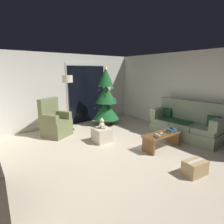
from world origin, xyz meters
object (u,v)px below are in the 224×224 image
(christmas_tree, at_px, (106,99))
(armchair, at_px, (55,123))
(teddy_bear_cream, at_px, (102,124))
(coffee_table, at_px, (162,138))
(couch, at_px, (186,125))
(ottoman, at_px, (102,135))
(remote_white, at_px, (158,135))
(floor_lamp, at_px, (68,84))
(cell_phone, at_px, (172,129))
(book_stack, at_px, (172,130))
(remote_silver, at_px, (161,133))
(cardboard_box_taped_mid_floor, at_px, (195,168))
(remote_graphite, at_px, (156,137))

(christmas_tree, height_order, armchair, christmas_tree)
(teddy_bear_cream, bearing_deg, coffee_table, -53.00)
(couch, relative_size, ottoman, 4.52)
(christmas_tree, height_order, ottoman, christmas_tree)
(remote_white, xyz_separation_m, ottoman, (-0.77, 1.29, -0.20))
(floor_lamp, bearing_deg, armchair, -157.36)
(remote_white, distance_m, christmas_tree, 2.64)
(armchair, bearing_deg, cell_phone, -50.97)
(couch, distance_m, book_stack, 0.88)
(remote_silver, distance_m, christmas_tree, 2.62)
(book_stack, bearing_deg, cardboard_box_taped_mid_floor, -125.57)
(remote_graphite, bearing_deg, christmas_tree, -85.50)
(teddy_bear_cream, distance_m, cardboard_box_taped_mid_floor, 2.49)
(teddy_bear_cream, bearing_deg, christmas_tree, 51.19)
(remote_white, distance_m, cell_phone, 0.49)
(couch, relative_size, cell_phone, 13.82)
(coffee_table, relative_size, armchair, 0.97)
(couch, bearing_deg, teddy_bear_cream, 150.29)
(remote_white, bearing_deg, armchair, -50.54)
(remote_graphite, bearing_deg, remote_white, -138.77)
(teddy_bear_cream, bearing_deg, armchair, 124.14)
(coffee_table, distance_m, floor_lamp, 3.27)
(armchair, bearing_deg, remote_graphite, -60.53)
(book_stack, relative_size, cardboard_box_taped_mid_floor, 0.51)
(book_stack, distance_m, cell_phone, 0.05)
(remote_silver, height_order, remote_white, same)
(christmas_tree, bearing_deg, remote_silver, -92.69)
(armchair, bearing_deg, coffee_table, -54.40)
(coffee_table, height_order, remote_graphite, remote_graphite)
(floor_lamp, relative_size, cardboard_box_taped_mid_floor, 3.76)
(coffee_table, relative_size, floor_lamp, 0.62)
(armchair, xyz_separation_m, ottoman, (0.85, -1.25, -0.21))
(remote_silver, xyz_separation_m, cell_phone, (0.32, -0.06, 0.08))
(christmas_tree, xyz_separation_m, floor_lamp, (-1.32, 0.20, 0.58))
(remote_graphite, relative_size, christmas_tree, 0.07)
(armchair, distance_m, ottoman, 1.52)
(remote_white, xyz_separation_m, christmas_tree, (0.27, 2.57, 0.53))
(remote_white, relative_size, ottoman, 0.35)
(remote_white, height_order, cardboard_box_taped_mid_floor, remote_white)
(couch, bearing_deg, book_stack, -171.50)
(remote_silver, bearing_deg, floor_lamp, 175.62)
(coffee_table, height_order, christmas_tree, christmas_tree)
(couch, xyz_separation_m, teddy_bear_cream, (-2.11, 1.20, 0.11))
(remote_white, distance_m, floor_lamp, 3.17)
(coffee_table, distance_m, ottoman, 1.60)
(remote_silver, bearing_deg, ottoman, -171.79)
(armchair, bearing_deg, floor_lamp, 22.64)
(cell_phone, height_order, teddy_bear_cream, teddy_bear_cream)
(remote_silver, height_order, cell_phone, cell_phone)
(couch, bearing_deg, armchair, 140.28)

